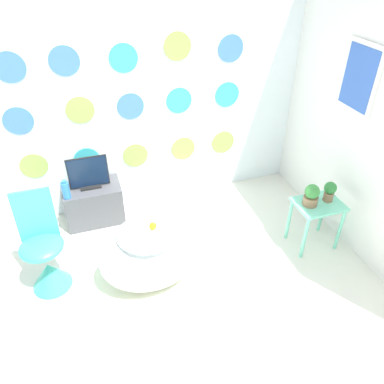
{
  "coord_description": "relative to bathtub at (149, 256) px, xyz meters",
  "views": [
    {
      "loc": [
        -0.51,
        -1.34,
        2.59
      ],
      "look_at": [
        0.27,
        1.05,
        0.81
      ],
      "focal_mm": 35.0,
      "sensor_mm": 36.0,
      "label": 1
    }
  ],
  "objects": [
    {
      "name": "bathtub",
      "position": [
        0.0,
        0.0,
        0.0
      ],
      "size": [
        0.84,
        0.6,
        0.56
      ],
      "color": "white",
      "rests_on": "ground_plane"
    },
    {
      "name": "rubber_duck",
      "position": [
        0.06,
        0.02,
        0.31
      ],
      "size": [
        0.06,
        0.07,
        0.07
      ],
      "color": "yellow",
      "rests_on": "bathtub"
    },
    {
      "name": "rug",
      "position": [
        -0.05,
        -0.14,
        -0.28
      ],
      "size": [
        1.33,
        0.8,
        0.01
      ],
      "color": "silver",
      "rests_on": "ground_plane"
    },
    {
      "name": "potted_plant_left",
      "position": [
        1.53,
        -0.02,
        0.32
      ],
      "size": [
        0.13,
        0.13,
        0.21
      ],
      "color": "#8C6B4C",
      "rests_on": "side_table"
    },
    {
      "name": "wall_right",
      "position": [
        1.99,
        0.13,
        1.02
      ],
      "size": [
        0.06,
        3.18,
        2.6
      ],
      "color": "silver",
      "rests_on": "ground_plane"
    },
    {
      "name": "vase",
      "position": [
        -0.61,
        0.89,
        0.23
      ],
      "size": [
        0.08,
        0.08,
        0.2
      ],
      "color": "#2D72B7",
      "rests_on": "tv_cabinet"
    },
    {
      "name": "side_table",
      "position": [
        1.62,
        -0.03,
        0.12
      ],
      "size": [
        0.43,
        0.34,
        0.5
      ],
      "color": "#72D8B7",
      "rests_on": "ground_plane"
    },
    {
      "name": "potted_plant_right",
      "position": [
        1.72,
        -0.02,
        0.32
      ],
      "size": [
        0.11,
        0.11,
        0.2
      ],
      "color": "#8C6B4C",
      "rests_on": "side_table"
    },
    {
      "name": "ground_plane",
      "position": [
        0.15,
        -0.96,
        -0.28
      ],
      "size": [
        12.0,
        12.0,
        0.0
      ],
      "primitive_type": "plane",
      "color": "silver"
    },
    {
      "name": "tv_cabinet",
      "position": [
        -0.37,
        1.01,
        -0.07
      ],
      "size": [
        0.58,
        0.36,
        0.43
      ],
      "color": "#4C4C51",
      "rests_on": "ground_plane"
    },
    {
      "name": "tv",
      "position": [
        -0.37,
        1.01,
        0.3
      ],
      "size": [
        0.4,
        0.12,
        0.34
      ],
      "color": "black",
      "rests_on": "tv_cabinet"
    },
    {
      "name": "wall_back_dotted",
      "position": [
        0.15,
        1.24,
        1.02
      ],
      "size": [
        4.65,
        0.05,
        2.6
      ],
      "color": "white",
      "rests_on": "ground_plane"
    },
    {
      "name": "chair",
      "position": [
        -0.84,
        0.22,
        0.01
      ],
      "size": [
        0.36,
        0.37,
        0.91
      ],
      "color": "#38B2A3",
      "rests_on": "ground_plane"
    }
  ]
}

